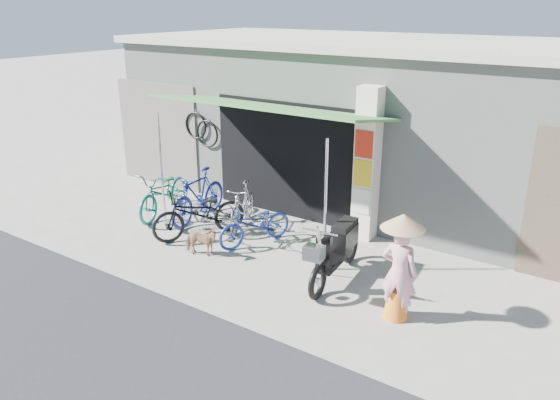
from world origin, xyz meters
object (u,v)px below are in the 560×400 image
Objects in this scene: bike_blue at (198,196)px; nun at (400,267)px; moped at (337,250)px; bike_silver at (243,205)px; bike_teal at (164,192)px; bike_navy at (255,224)px; bike_black at (199,213)px; street_dog at (201,242)px.

nun is at bearing -20.16° from bike_blue.
nun reaches higher than moped.
bike_silver is at bearing 154.57° from moped.
bike_navy is (2.61, -0.15, -0.10)m from bike_teal.
bike_silver is 0.92× the size of nun.
bike_navy is at bearing -19.16° from bike_teal.
bike_navy is 0.95× the size of nun.
bike_teal is 1.89m from bike_silver.
nun reaches higher than bike_black.
bike_silver is 2.89m from moped.
moped is (4.57, -0.50, 0.01)m from bike_teal.
bike_black is at bearing 173.57° from moped.
nun is (1.34, -0.58, 0.30)m from moped.
bike_blue reaches higher than bike_teal.
bike_teal is 1.06× the size of bike_blue.
bike_silver is (0.34, 0.94, -0.04)m from bike_black.
bike_navy is 3.46m from nun.
bike_navy reaches higher than street_dog.
bike_teal is at bearing -176.62° from bike_blue.
nun reaches higher than bike_navy.
bike_teal is at bearing 41.30° from street_dog.
bike_silver is (1.83, 0.44, -0.05)m from bike_teal.
moped reaches higher than bike_navy.
bike_navy is 2.00m from moped.
moped reaches higher than bike_teal.
bike_teal is 0.96× the size of moped.
bike_silver reaches higher than bike_navy.
street_dog is 0.40× the size of nun.
bike_teal reaches higher than bike_black.
bike_navy is at bearing 163.50° from moped.
bike_blue is at bearing 161.36° from bike_black.
bike_black is (0.62, -0.65, -0.05)m from bike_blue.
bike_navy is at bearing -48.02° from street_dog.
street_dog is (-0.52, -0.99, -0.13)m from bike_navy.
bike_teal reaches higher than bike_silver.
bike_teal is 2.38m from street_dog.
bike_silver is at bearing -11.14° from street_dog.
bike_blue is 1.77m from bike_navy.
bike_blue is (0.87, 0.15, 0.04)m from bike_teal.
bike_black is 4.47m from nun.
bike_black is 0.90m from street_dog.
bike_blue reaches higher than bike_silver.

